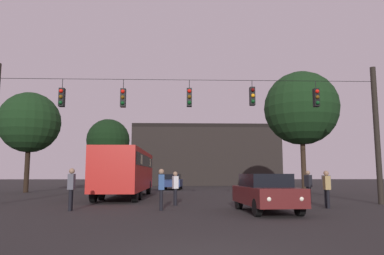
% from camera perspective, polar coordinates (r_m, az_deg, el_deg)
% --- Properties ---
extents(ground_plane, '(168.00, 168.00, 0.00)m').
position_cam_1_polar(ground_plane, '(31.22, -1.11, -10.05)').
color(ground_plane, black).
rests_on(ground_plane, ground).
extents(overhead_signal_span, '(19.76, 0.44, 7.13)m').
position_cam_1_polar(overhead_signal_span, '(18.66, -0.48, 0.93)').
color(overhead_signal_span, black).
rests_on(overhead_signal_span, ground).
extents(city_bus, '(2.60, 11.01, 3.00)m').
position_cam_1_polar(city_bus, '(24.52, -10.16, -6.33)').
color(city_bus, '#B21E19').
rests_on(city_bus, ground).
extents(car_near_right, '(2.11, 4.44, 1.52)m').
position_cam_1_polar(car_near_right, '(15.16, 11.42, -9.82)').
color(car_near_right, '#511919').
rests_on(car_near_right, ground).
extents(car_far_left, '(2.09, 4.43, 1.52)m').
position_cam_1_polar(car_far_left, '(36.70, -3.09, -8.39)').
color(car_far_left, navy).
rests_on(car_far_left, ground).
extents(pedestrian_crossing_left, '(0.26, 0.37, 1.65)m').
position_cam_1_polar(pedestrian_crossing_left, '(17.64, 20.25, -8.69)').
color(pedestrian_crossing_left, black).
rests_on(pedestrian_crossing_left, ground).
extents(pedestrian_crossing_center, '(0.32, 0.41, 1.63)m').
position_cam_1_polar(pedestrian_crossing_center, '(18.11, -2.62, -9.12)').
color(pedestrian_crossing_center, black).
rests_on(pedestrian_crossing_center, ground).
extents(pedestrian_crossing_right, '(0.25, 0.37, 1.76)m').
position_cam_1_polar(pedestrian_crossing_right, '(16.27, -18.27, -8.70)').
color(pedestrian_crossing_right, black).
rests_on(pedestrian_crossing_right, ground).
extents(pedestrian_near_bus, '(0.34, 0.41, 1.67)m').
position_cam_1_polar(pedestrian_near_bus, '(18.56, 20.20, -8.56)').
color(pedestrian_near_bus, black).
rests_on(pedestrian_near_bus, ground).
extents(pedestrian_trailing, '(0.28, 0.38, 1.73)m').
position_cam_1_polar(pedestrian_trailing, '(15.66, -4.81, -9.17)').
color(pedestrian_trailing, black).
rests_on(pedestrian_trailing, ground).
extents(pedestrian_far_side, '(0.36, 0.42, 1.69)m').
position_cam_1_polar(pedestrian_far_side, '(20.71, 17.64, -8.45)').
color(pedestrian_far_side, black).
rests_on(pedestrian_far_side, ground).
extents(corner_building, '(20.00, 10.00, 8.25)m').
position_cam_1_polar(corner_building, '(53.34, 2.00, -4.48)').
color(corner_building, black).
rests_on(corner_building, ground).
extents(tree_left_silhouette, '(4.63, 4.63, 7.49)m').
position_cam_1_polar(tree_left_silhouette, '(40.83, -12.91, -2.00)').
color(tree_left_silhouette, black).
rests_on(tree_left_silhouette, ground).
extents(tree_behind_building, '(5.14, 5.14, 8.47)m').
position_cam_1_polar(tree_behind_building, '(34.14, -23.96, 0.71)').
color(tree_behind_building, black).
rests_on(tree_behind_building, ground).
extents(tree_right_far, '(5.68, 5.68, 9.42)m').
position_cam_1_polar(tree_right_far, '(29.56, 16.65, 2.88)').
color(tree_right_far, '#2D2116').
rests_on(tree_right_far, ground).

